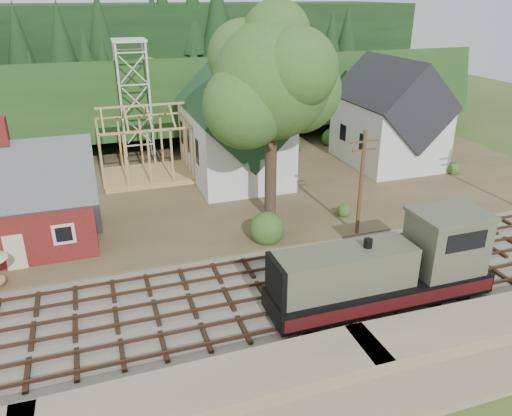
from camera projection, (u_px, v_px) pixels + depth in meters
name	position (u px, v px, depth m)	size (l,w,h in m)	color
ground	(296.00, 290.00, 30.07)	(140.00, 140.00, 0.00)	#384C1E
embankment	(369.00, 387.00, 22.68)	(64.00, 5.00, 1.60)	#7F7259
railroad_bed	(296.00, 289.00, 30.04)	(64.00, 11.00, 0.16)	#726B5B
village_flat	(219.00, 187.00, 45.66)	(64.00, 26.00, 0.30)	brown
hillside	(173.00, 127.00, 66.59)	(70.00, 28.00, 8.00)	#1E3F19
ridge	(156.00, 104.00, 80.50)	(80.00, 20.00, 12.00)	black
depot	(15.00, 206.00, 33.65)	(10.80, 7.41, 9.00)	#5B1514
church	(234.00, 127.00, 45.71)	(8.40, 15.17, 13.00)	silver
farmhouse	(389.00, 119.00, 49.96)	(8.40, 10.80, 10.60)	silver
timber_frame	(145.00, 148.00, 46.14)	(8.20, 6.20, 6.99)	tan
lattice_tower	(131.00, 65.00, 48.67)	(3.20, 3.20, 12.12)	silver
big_tree	(273.00, 89.00, 35.42)	(10.90, 8.40, 14.70)	#38281E
telegraph_pole_near	(361.00, 182.00, 34.97)	(2.20, 0.28, 8.00)	#4C331E
locomotive	(390.00, 270.00, 27.84)	(12.87, 3.22, 5.12)	black
car_blue	(79.00, 229.00, 35.89)	(1.34, 3.34, 1.14)	#5696B9
car_red	(420.00, 164.00, 49.67)	(1.76, 3.83, 1.06)	#B80E16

